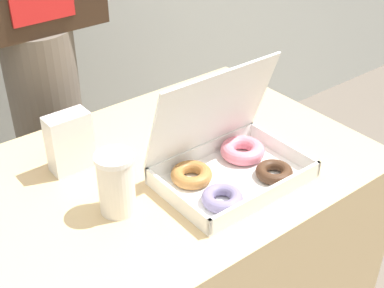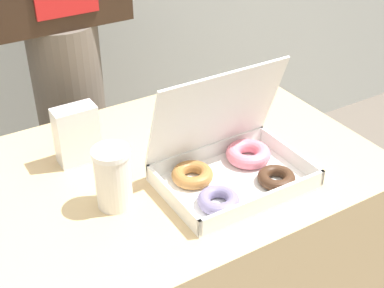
{
  "view_description": "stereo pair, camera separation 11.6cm",
  "coord_description": "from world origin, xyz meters",
  "px_view_note": "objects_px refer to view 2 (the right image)",
  "views": [
    {
      "loc": [
        -0.5,
        -0.87,
        1.51
      ],
      "look_at": [
        0.1,
        -0.1,
        0.88
      ],
      "focal_mm": 50.0,
      "sensor_mm": 36.0,
      "label": 1
    },
    {
      "loc": [
        -0.41,
        -0.94,
        1.51
      ],
      "look_at": [
        0.1,
        -0.1,
        0.88
      ],
      "focal_mm": 50.0,
      "sensor_mm": 36.0,
      "label": 2
    }
  ],
  "objects_px": {
    "coffee_cup": "(113,178)",
    "napkin_holder": "(77,135)",
    "donut_box": "(231,163)",
    "person_customer": "(58,7)"
  },
  "relations": [
    {
      "from": "napkin_holder",
      "to": "coffee_cup",
      "type": "bearing_deg",
      "value": -89.03
    },
    {
      "from": "donut_box",
      "to": "coffee_cup",
      "type": "xyz_separation_m",
      "value": [
        -0.27,
        0.05,
        0.03
      ]
    },
    {
      "from": "coffee_cup",
      "to": "person_customer",
      "type": "xyz_separation_m",
      "value": [
        0.14,
        0.68,
        0.15
      ]
    },
    {
      "from": "coffee_cup",
      "to": "napkin_holder",
      "type": "distance_m",
      "value": 0.2
    },
    {
      "from": "napkin_holder",
      "to": "person_customer",
      "type": "relative_size",
      "value": 0.08
    },
    {
      "from": "donut_box",
      "to": "person_customer",
      "type": "distance_m",
      "value": 0.76
    },
    {
      "from": "coffee_cup",
      "to": "person_customer",
      "type": "relative_size",
      "value": 0.08
    },
    {
      "from": "person_customer",
      "to": "napkin_holder",
      "type": "bearing_deg",
      "value": -106.45
    },
    {
      "from": "donut_box",
      "to": "coffee_cup",
      "type": "relative_size",
      "value": 2.36
    },
    {
      "from": "donut_box",
      "to": "napkin_holder",
      "type": "xyz_separation_m",
      "value": [
        -0.27,
        0.26,
        0.03
      ]
    }
  ]
}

